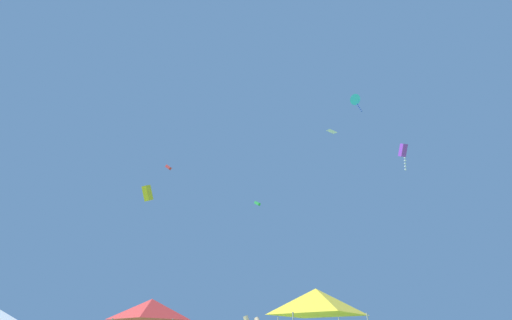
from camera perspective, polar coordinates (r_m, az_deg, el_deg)
name	(u,v)px	position (r m, az deg, el deg)	size (l,w,h in m)	color
canopy_tent_red	(150,309)	(17.95, -20.30, -26.13)	(3.09, 3.09, 3.31)	#9E9EA3
canopy_tent_yellow	(317,302)	(13.26, 12.06, -25.88)	(3.05, 3.05, 3.27)	#9E9EA3
kite_purple_box	(403,151)	(29.33, 27.27, 1.59)	(0.73, 1.12, 2.76)	purple
kite_red_box	(168,167)	(38.38, -17.06, -1.41)	(0.96, 0.77, 0.82)	red
kite_green_box	(257,203)	(38.48, 0.28, -8.65)	(0.87, 0.98, 0.81)	green
kite_cyan_delta	(356,100)	(24.62, 19.25, 11.21)	(0.83, 1.01, 1.90)	#2DB7CC
kite_yellow_box	(147,193)	(24.37, -20.82, -6.19)	(0.98, 1.11, 1.28)	yellow
kite_white_diamond	(332,131)	(38.56, 14.94, 5.61)	(1.35, 1.30, 0.72)	white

